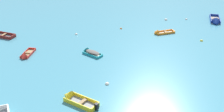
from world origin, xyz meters
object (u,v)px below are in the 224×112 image
Objects in this scene: rowboat_deep_blue_far_back at (215,21)px; mooring_buoy_outer_edge at (121,29)px; mooring_buoy_between_boats_left at (186,20)px; mooring_buoy_between_boats_right at (107,84)px; mooring_buoy_trailing at (201,41)px; mooring_buoy_midfield at (76,34)px; rowboat_turquoise_cluster_inner at (90,52)px; mooring_buoy_near_foreground at (166,20)px; rowboat_red_near_right at (25,56)px; rowboat_yellow_near_camera at (74,99)px; rowboat_orange_far_left at (159,33)px.

rowboat_deep_blue_far_back is 13.54× the size of mooring_buoy_outer_edge.
mooring_buoy_between_boats_right is (-15.87, -16.19, 0.00)m from mooring_buoy_between_boats_left.
mooring_buoy_outer_edge is at bearing 144.46° from mooring_buoy_trailing.
mooring_buoy_midfield is (-17.54, -2.71, 0.00)m from mooring_buoy_between_boats_left.
mooring_buoy_between_boats_left is 22.67m from mooring_buoy_between_boats_right.
rowboat_deep_blue_far_back is at bearing 18.65° from rowboat_turquoise_cluster_inner.
mooring_buoy_between_boats_left is (16.58, 9.14, -0.21)m from rowboat_turquoise_cluster_inner.
mooring_buoy_midfield is (-21.18, -0.39, -0.21)m from rowboat_deep_blue_far_back.
mooring_buoy_trailing is at bearing -81.34° from mooring_buoy_near_foreground.
rowboat_deep_blue_far_back is at bearing -21.84° from mooring_buoy_near_foreground.
rowboat_turquoise_cluster_inner is 0.88× the size of rowboat_red_near_right.
mooring_buoy_trailing is (22.03, 0.16, -0.12)m from rowboat_red_near_right.
mooring_buoy_between_boats_right is (3.34, 2.02, -0.18)m from rowboat_yellow_near_camera.
rowboat_turquoise_cluster_inner reaches higher than mooring_buoy_near_foreground.
rowboat_red_near_right is at bearing -179.59° from mooring_buoy_trailing.
rowboat_orange_far_left is 6.16m from mooring_buoy_near_foreground.
mooring_buoy_between_boats_right is at bearing 31.11° from rowboat_yellow_near_camera.
mooring_buoy_trailing is (17.33, 9.81, -0.18)m from rowboat_yellow_near_camera.
rowboat_yellow_near_camera is at bearing -134.07° from rowboat_orange_far_left.
mooring_buoy_midfield is at bearing 168.99° from rowboat_orange_far_left.
rowboat_orange_far_left is 8.00m from mooring_buoy_between_boats_left.
rowboat_red_near_right is at bearing -152.55° from mooring_buoy_outer_edge.
rowboat_red_near_right is 11.09m from mooring_buoy_between_boats_right.
rowboat_deep_blue_far_back is at bearing 12.76° from rowboat_red_near_right.
mooring_buoy_between_boats_left is (-3.64, 2.32, -0.21)m from rowboat_deep_blue_far_back.
rowboat_orange_far_left is 9.75× the size of mooring_buoy_outer_edge.
mooring_buoy_between_boats_left is (23.91, 8.55, -0.12)m from rowboat_red_near_right.
mooring_buoy_trailing is 0.81× the size of mooring_buoy_near_foreground.
rowboat_deep_blue_far_back reaches higher than mooring_buoy_outer_edge.
rowboat_orange_far_left is 11.43m from mooring_buoy_midfield.
rowboat_deep_blue_far_back is 4.32m from mooring_buoy_between_boats_left.
rowboat_turquoise_cluster_inner is (-10.26, -4.25, 0.08)m from rowboat_orange_far_left.
rowboat_yellow_near_camera is 26.47m from mooring_buoy_between_boats_left.
rowboat_turquoise_cluster_inner reaches higher than rowboat_red_near_right.
mooring_buoy_between_boats_right is at bearing -130.20° from rowboat_orange_far_left.
mooring_buoy_midfield is at bearing 160.03° from mooring_buoy_trailing.
rowboat_orange_far_left is 18.54m from rowboat_yellow_near_camera.
rowboat_turquoise_cluster_inner is 9.15m from mooring_buoy_outer_edge.
rowboat_red_near_right is 22.55m from mooring_buoy_near_foreground.
mooring_buoy_between_boats_left is (6.33, 4.89, -0.13)m from rowboat_orange_far_left.
rowboat_yellow_near_camera is 8.25× the size of mooring_buoy_trailing.
rowboat_deep_blue_far_back is 1.44× the size of rowboat_red_near_right.
mooring_buoy_midfield is 16.66m from mooring_buoy_trailing.
mooring_buoy_trailing is (14.70, 0.74, -0.21)m from rowboat_turquoise_cluster_inner.
mooring_buoy_outer_edge is at bearing 178.23° from rowboat_deep_blue_far_back.
mooring_buoy_near_foreground is 8.13m from mooring_buoy_outer_edge.
rowboat_yellow_near_camera is 24.56m from mooring_buoy_near_foreground.
rowboat_red_near_right is (-7.33, 0.59, -0.09)m from rowboat_turquoise_cluster_inner.
rowboat_red_near_right is 25.40m from mooring_buoy_between_boats_left.
mooring_buoy_outer_edge is at bearing 27.45° from rowboat_red_near_right.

